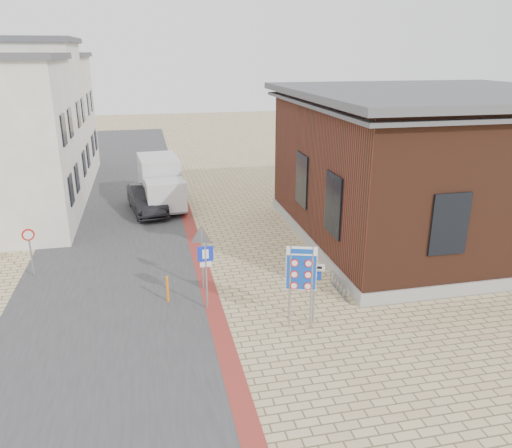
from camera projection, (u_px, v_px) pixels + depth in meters
name	position (u px, v px, depth m)	size (l,w,h in m)	color
ground	(286.00, 331.00, 15.70)	(120.00, 120.00, 0.00)	tan
road_strip	(121.00, 206.00, 28.41)	(7.00, 60.00, 0.02)	#38383A
curb_strip	(191.00, 231.00, 24.51)	(0.60, 40.00, 0.02)	maroon
brick_building	(435.00, 164.00, 22.85)	(13.00, 13.00, 6.80)	gray
townhouse_mid	(17.00, 121.00, 28.57)	(7.40, 6.40, 9.10)	beige
townhouse_far	(38.00, 116.00, 34.23)	(7.40, 6.40, 8.30)	beige
bike_rack	(339.00, 286.00, 18.19)	(0.08, 1.80, 0.60)	slate
sedan	(147.00, 199.00, 27.10)	(1.57, 4.52, 1.49)	black
box_truck	(161.00, 182.00, 27.98)	(2.55, 5.35, 2.72)	slate
border_sign	(301.00, 270.00, 15.28)	(0.92, 0.33, 2.78)	gray
essen_sign	(314.00, 282.00, 15.70)	(0.57, 0.27, 2.23)	gray
parking_sign	(206.00, 266.00, 16.57)	(0.52, 0.07, 2.37)	gray
yield_sign	(202.00, 242.00, 17.87)	(0.84, 0.36, 2.45)	gray
speed_sign	(30.00, 246.00, 19.07)	(0.46, 0.16, 2.00)	gray
bollard	(168.00, 289.00, 17.41)	(0.09, 0.09, 0.98)	orange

